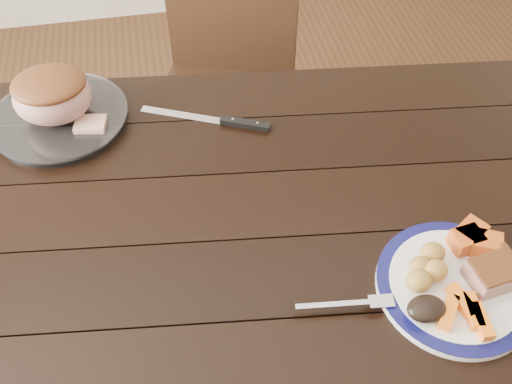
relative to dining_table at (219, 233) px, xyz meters
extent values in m
plane|color=#472B16|center=(0.00, 0.00, -0.66)|extent=(4.00, 4.00, 0.00)
cube|color=black|center=(0.00, 0.00, 0.07)|extent=(1.69, 1.08, 0.04)
cube|color=black|center=(0.76, 0.28, -0.30)|extent=(0.07, 0.07, 0.71)
cube|color=black|center=(0.09, 0.65, -0.21)|extent=(0.54, 0.54, 0.04)
cube|color=black|center=(0.16, 0.84, 0.04)|extent=(0.41, 0.19, 0.46)
cube|color=black|center=(0.32, 0.75, -0.44)|extent=(0.04, 0.04, 0.43)
cube|color=black|center=(0.20, 0.42, -0.44)|extent=(0.04, 0.04, 0.43)
cube|color=black|center=(-0.01, 0.88, -0.44)|extent=(0.04, 0.04, 0.43)
cube|color=black|center=(-0.14, 0.55, -0.44)|extent=(0.04, 0.04, 0.43)
cylinder|color=white|center=(0.41, -0.28, 0.10)|extent=(0.29, 0.29, 0.02)
torus|color=#0E0E46|center=(0.41, -0.28, 0.11)|extent=(0.29, 0.29, 0.02)
cylinder|color=white|center=(-0.33, 0.33, 0.10)|extent=(0.31, 0.31, 0.02)
cube|color=#A67265|center=(0.47, -0.29, 0.13)|extent=(0.10, 0.08, 0.04)
ellipsoid|color=gold|center=(0.37, -0.26, 0.13)|extent=(0.05, 0.04, 0.04)
ellipsoid|color=gold|center=(0.35, -0.24, 0.13)|extent=(0.04, 0.04, 0.04)
ellipsoid|color=gold|center=(0.38, -0.22, 0.13)|extent=(0.05, 0.04, 0.04)
ellipsoid|color=gold|center=(0.33, -0.27, 0.13)|extent=(0.05, 0.04, 0.04)
cube|color=orange|center=(0.36, -0.34, 0.12)|extent=(0.06, 0.07, 0.02)
cube|color=orange|center=(0.41, -0.34, 0.12)|extent=(0.03, 0.07, 0.02)
cube|color=orange|center=(0.41, -0.37, 0.12)|extent=(0.02, 0.07, 0.02)
cube|color=orange|center=(0.39, -0.32, 0.12)|extent=(0.04, 0.07, 0.02)
cube|color=#E75A19|center=(0.45, -0.21, 0.13)|extent=(0.06, 0.05, 0.04)
cube|color=#E75A19|center=(0.49, -0.22, 0.13)|extent=(0.07, 0.06, 0.04)
cube|color=#E75A19|center=(0.47, -0.19, 0.13)|extent=(0.07, 0.07, 0.04)
ellipsoid|color=black|center=(0.32, -0.33, 0.13)|extent=(0.07, 0.05, 0.03)
cube|color=silver|center=(0.17, -0.28, 0.11)|extent=(0.14, 0.03, 0.00)
cube|color=silver|center=(0.26, -0.29, 0.11)|extent=(0.05, 0.03, 0.00)
ellipsoid|color=#AE766A|center=(-0.33, 0.33, 0.17)|extent=(0.18, 0.15, 0.12)
cube|color=tan|center=(-0.25, 0.28, 0.12)|extent=(0.08, 0.07, 0.02)
cube|color=silver|center=(-0.04, 0.30, 0.09)|extent=(0.19, 0.10, 0.00)
cube|color=black|center=(0.10, 0.23, 0.10)|extent=(0.12, 0.07, 0.01)
camera|label=1|loc=(-0.06, -0.76, 1.01)|focal=40.00mm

